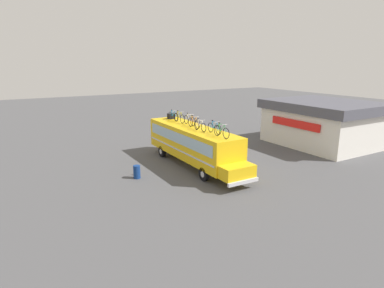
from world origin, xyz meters
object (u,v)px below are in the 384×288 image
at_px(bus, 193,143).
at_px(luggage_bag_1, 171,116).
at_px(trash_bin, 137,172).
at_px(rooftop_bicycle_3, 189,120).
at_px(rooftop_bicycle_2, 179,118).
at_px(rooftop_bicycle_5, 200,126).
at_px(rooftop_bicycle_6, 214,128).
at_px(traffic_cone, 136,172).
at_px(rooftop_bicycle_7, 221,131).
at_px(rooftop_bicycle_1, 173,116).
at_px(rooftop_bicycle_4, 194,123).

xyz_separation_m(bus, luggage_bag_1, (-4.42, 0.31, 1.46)).
bearing_deg(trash_bin, rooftop_bicycle_3, 107.80).
height_order(rooftop_bicycle_2, rooftop_bicycle_5, rooftop_bicycle_2).
xyz_separation_m(rooftop_bicycle_6, traffic_cone, (-2.70, -4.95, -3.18)).
bearing_deg(bus, luggage_bag_1, 175.95).
xyz_separation_m(luggage_bag_1, rooftop_bicycle_6, (7.02, -0.11, 0.15)).
distance_m(bus, rooftop_bicycle_3, 2.00).
bearing_deg(rooftop_bicycle_7, rooftop_bicycle_3, 175.90).
relative_size(rooftop_bicycle_1, rooftop_bicycle_4, 0.98).
relative_size(rooftop_bicycle_4, trash_bin, 1.88).
distance_m(bus, rooftop_bicycle_1, 4.05).
bearing_deg(rooftop_bicycle_5, trash_bin, -99.20).
height_order(rooftop_bicycle_1, rooftop_bicycle_4, rooftop_bicycle_4).
height_order(rooftop_bicycle_1, rooftop_bicycle_3, rooftop_bicycle_3).
relative_size(rooftop_bicycle_1, rooftop_bicycle_7, 0.97).
bearing_deg(rooftop_bicycle_6, luggage_bag_1, 179.09).
distance_m(bus, trash_bin, 5.16).
xyz_separation_m(rooftop_bicycle_3, trash_bin, (1.68, -5.24, -2.99)).
xyz_separation_m(rooftop_bicycle_2, rooftop_bicycle_5, (3.83, -0.31, -0.03)).
bearing_deg(traffic_cone, rooftop_bicycle_3, 101.52).
bearing_deg(rooftop_bicycle_7, trash_bin, -123.86).
distance_m(luggage_bag_1, trash_bin, 7.77).
xyz_separation_m(rooftop_bicycle_2, rooftop_bicycle_3, (1.38, 0.18, -0.01)).
xyz_separation_m(bus, rooftop_bicycle_6, (2.60, 0.20, 1.61)).
bearing_deg(bus, rooftop_bicycle_5, -8.96).
xyz_separation_m(bus, rooftop_bicycle_4, (0.06, 0.02, 1.62)).
bearing_deg(rooftop_bicycle_3, trash_bin, -72.20).
height_order(bus, rooftop_bicycle_3, rooftop_bicycle_3).
relative_size(rooftop_bicycle_6, trash_bin, 1.80).
xyz_separation_m(rooftop_bicycle_2, rooftop_bicycle_4, (2.57, -0.09, -0.01)).
bearing_deg(traffic_cone, luggage_bag_1, 130.49).
bearing_deg(traffic_cone, rooftop_bicycle_5, 72.60).
height_order(rooftop_bicycle_5, rooftop_bicycle_7, rooftop_bicycle_7).
relative_size(rooftop_bicycle_1, rooftop_bicycle_2, 0.96).
xyz_separation_m(bus, rooftop_bicycle_5, (1.32, -0.21, 1.60)).
bearing_deg(rooftop_bicycle_3, rooftop_bicycle_5, -11.52).
relative_size(rooftop_bicycle_3, traffic_cone, 3.36).
bearing_deg(rooftop_bicycle_3, rooftop_bicycle_7, -4.10).
height_order(rooftop_bicycle_6, rooftop_bicycle_7, rooftop_bicycle_7).
bearing_deg(rooftop_bicycle_4, traffic_cone, -91.95).
xyz_separation_m(luggage_bag_1, rooftop_bicycle_3, (3.29, -0.02, 0.16)).
xyz_separation_m(rooftop_bicycle_7, trash_bin, (-3.28, -4.88, -3.00)).
xyz_separation_m(rooftop_bicycle_4, rooftop_bicycle_7, (3.77, -0.08, 0.01)).
distance_m(luggage_bag_1, rooftop_bicycle_2, 1.93).
distance_m(rooftop_bicycle_3, rooftop_bicycle_4, 1.22).
xyz_separation_m(rooftop_bicycle_3, rooftop_bicycle_6, (3.73, -0.09, -0.01)).
xyz_separation_m(rooftop_bicycle_5, rooftop_bicycle_6, (1.28, 0.41, 0.01)).
bearing_deg(rooftop_bicycle_1, rooftop_bicycle_4, -1.79).
distance_m(rooftop_bicycle_2, trash_bin, 6.62).
bearing_deg(traffic_cone, trash_bin, -16.94).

